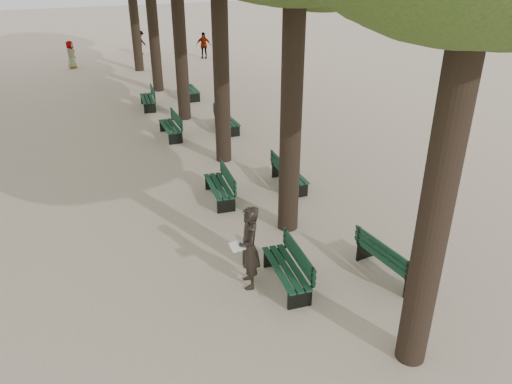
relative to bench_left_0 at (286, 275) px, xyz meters
name	(u,v)px	position (x,y,z in m)	size (l,w,h in m)	color
ground	(286,310)	(-0.37, -0.76, -0.27)	(120.00, 120.00, 0.00)	beige
bench_left_0	(286,275)	(0.00, 0.00, 0.00)	(0.74, 1.85, 0.92)	black
bench_left_1	(219,192)	(0.00, 4.41, 0.00)	(0.75, 1.85, 0.92)	black
bench_left_2	(171,131)	(0.00, 10.16, 0.00)	(0.60, 1.81, 0.92)	black
bench_left_3	(148,102)	(0.00, 14.35, 0.00)	(0.76, 1.85, 0.92)	black
bench_right_0	(389,265)	(2.27, -0.55, 0.00)	(0.74, 1.85, 0.92)	black
bench_right_1	(289,178)	(2.27, 4.45, 0.00)	(0.68, 1.83, 0.92)	black
bench_right_2	(227,124)	(2.27, 10.06, 0.00)	(0.61, 1.81, 0.92)	black
bench_right_3	(191,92)	(2.27, 15.24, 0.00)	(0.66, 1.83, 0.92)	black
man_with_map	(249,248)	(-0.73, 0.33, 0.67)	(0.70, 0.82, 1.89)	black
pedestrian_c	(203,45)	(5.74, 24.18, 0.55)	(0.97, 0.33, 1.65)	#262628
pedestrian_d	(71,55)	(-2.48, 24.41, 0.53)	(0.78, 0.32, 1.60)	#262628
pedestrian_b	(141,43)	(2.19, 26.99, 0.51)	(1.01, 0.31, 1.57)	#262628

